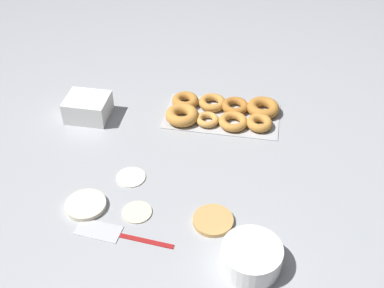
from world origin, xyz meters
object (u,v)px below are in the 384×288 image
pancake_2 (137,212)px  batter_bowl (251,257)px  pancake_3 (131,177)px  pancake_0 (86,205)px  container_stack (88,107)px  pancake_1 (213,220)px  spatula (109,232)px  donut_tray (222,112)px

pancake_2 → batter_bowl: batter_bowl is taller
pancake_3 → batter_bowl: size_ratio=0.57×
pancake_0 → container_stack: container_stack is taller
pancake_1 → pancake_3: 0.30m
batter_bowl → spatula: size_ratio=0.56×
donut_tray → batter_bowl: batter_bowl is taller
pancake_0 → spatula: size_ratio=0.42×
batter_bowl → spatula: (0.39, -0.04, -0.03)m
pancake_2 → batter_bowl: size_ratio=0.54×
container_stack → spatula: bearing=114.7°
pancake_1 → pancake_2: pancake_1 is taller
pancake_1 → pancake_2: 0.22m
pancake_3 → container_stack: 0.36m
container_stack → pancake_3: bearing=129.7°
pancake_1 → pancake_2: (0.22, 0.00, -0.00)m
pancake_1 → pancake_3: (0.27, -0.13, -0.00)m
pancake_2 → container_stack: (0.28, -0.41, 0.03)m
pancake_2 → donut_tray: bearing=-109.8°
pancake_3 → spatula: 0.22m
donut_tray → pancake_1: bearing=94.6°
pancake_0 → pancake_2: pancake_0 is taller
donut_tray → container_stack: bearing=10.3°
pancake_1 → donut_tray: donut_tray is taller
pancake_0 → pancake_1: pancake_0 is taller
pancake_3 → donut_tray: (-0.23, -0.36, 0.01)m
pancake_2 → pancake_1: bearing=-178.9°
pancake_0 → container_stack: 0.44m
pancake_0 → pancake_2: bearing=-178.9°
donut_tray → batter_bowl: size_ratio=2.59×
donut_tray → spatula: (0.23, 0.58, -0.02)m
pancake_0 → donut_tray: donut_tray is taller
pancake_3 → pancake_0: bearing=55.4°
pancake_3 → batter_bowl: batter_bowl is taller
pancake_1 → donut_tray: bearing=-85.4°
pancake_3 → batter_bowl: bearing=146.6°
pancake_2 → batter_bowl: 0.35m
pancake_2 → container_stack: 0.50m
donut_tray → pancake_2: bearing=70.2°
donut_tray → container_stack: (0.46, 0.08, 0.02)m
donut_tray → batter_bowl: bearing=104.0°
spatula → pancake_3: bearing=-85.2°
pancake_0 → spatula: bearing=139.1°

